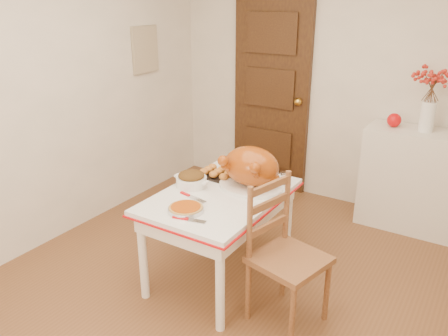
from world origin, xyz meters
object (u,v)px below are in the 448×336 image
Objects in this scene: pumpkin_pie at (186,208)px; chair_oak at (289,257)px; sideboard at (416,181)px; kitchen_table at (220,236)px; turkey_platter at (251,168)px.

chair_oak is at bearing 14.86° from pumpkin_pie.
sideboard reaches higher than kitchen_table.
sideboard is at bearing 60.78° from pumpkin_pie.
chair_oak is (-0.42, -1.77, 0.02)m from sideboard.
turkey_platter reaches higher than kitchen_table.
pumpkin_pie is (-0.17, -0.56, -0.13)m from turkey_platter.
sideboard is at bearing 0.36° from chair_oak.
chair_oak is at bearing -15.73° from kitchen_table.
turkey_platter is at bearing 66.02° from chair_oak.
chair_oak is at bearing -58.76° from turkey_platter.
sideboard is 1.91m from kitchen_table.
kitchen_table is 1.21× the size of chair_oak.
kitchen_table is 2.37× the size of turkey_platter.
pumpkin_pie is at bearing -119.22° from sideboard.
pumpkin_pie is at bearing -96.41° from kitchen_table.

